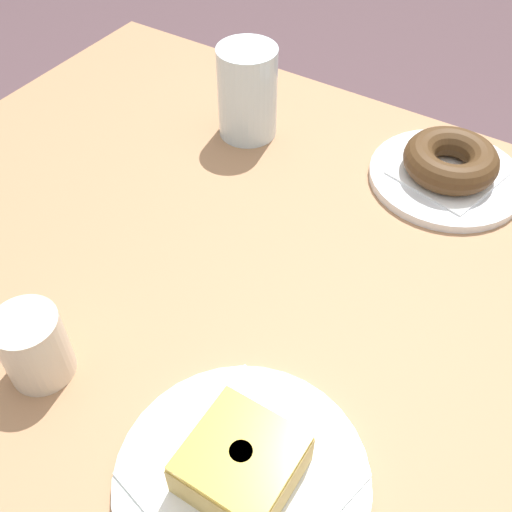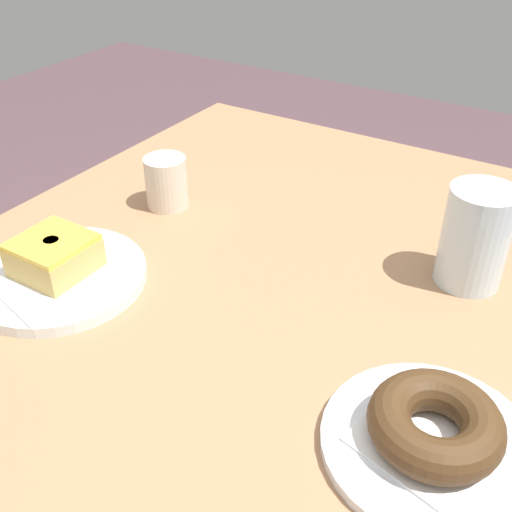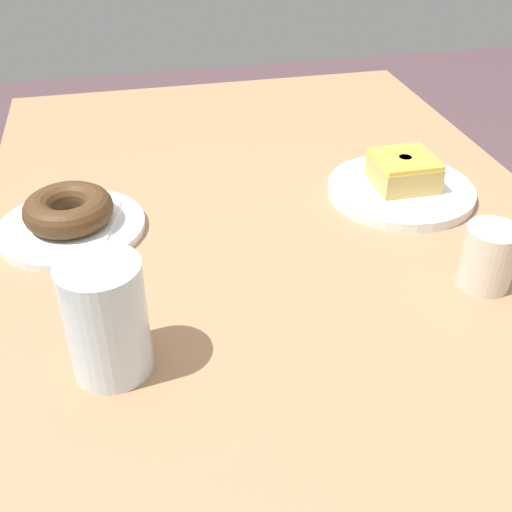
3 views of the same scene
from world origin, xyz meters
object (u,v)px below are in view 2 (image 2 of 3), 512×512
object	(u,v)px
donut_chocolate_ring	(435,424)
donut_glazed_square	(54,255)
plate_chocolate_ring	(430,445)
plate_glazed_square	(59,277)
sugar_jar	(166,182)
water_glass	(475,237)

from	to	relation	value
donut_chocolate_ring	donut_glazed_square	world-z (taller)	donut_glazed_square
plate_chocolate_ring	plate_glazed_square	size ratio (longest dim) A/B	0.91
donut_chocolate_ring	donut_glazed_square	bearing A→B (deg)	89.51
plate_chocolate_ring	sugar_jar	world-z (taller)	sugar_jar
plate_glazed_square	donut_chocolate_ring	bearing A→B (deg)	-90.49
donut_chocolate_ring	plate_glazed_square	size ratio (longest dim) A/B	0.55
plate_chocolate_ring	donut_glazed_square	size ratio (longest dim) A/B	2.29
donut_chocolate_ring	sugar_jar	world-z (taller)	sugar_jar
plate_chocolate_ring	plate_glazed_square	bearing A→B (deg)	89.51
plate_chocolate_ring	donut_glazed_square	distance (m)	0.46
sugar_jar	donut_glazed_square	bearing A→B (deg)	-177.86
plate_chocolate_ring	donut_chocolate_ring	world-z (taller)	donut_chocolate_ring
plate_chocolate_ring	donut_chocolate_ring	distance (m)	0.03
plate_chocolate_ring	plate_glazed_square	xyz separation A→B (m)	(0.00, 0.46, 0.00)
plate_chocolate_ring	donut_glazed_square	xyz separation A→B (m)	(0.00, 0.46, 0.03)
donut_chocolate_ring	water_glass	size ratio (longest dim) A/B	0.94
plate_chocolate_ring	donut_glazed_square	bearing A→B (deg)	89.51
plate_chocolate_ring	donut_chocolate_ring	xyz separation A→B (m)	(-0.00, 0.00, 0.03)
donut_glazed_square	water_glass	xyz separation A→B (m)	(0.26, -0.42, 0.02)
water_glass	sugar_jar	distance (m)	0.43
donut_chocolate_ring	plate_chocolate_ring	bearing A→B (deg)	0.00
plate_glazed_square	water_glass	size ratio (longest dim) A/B	1.70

